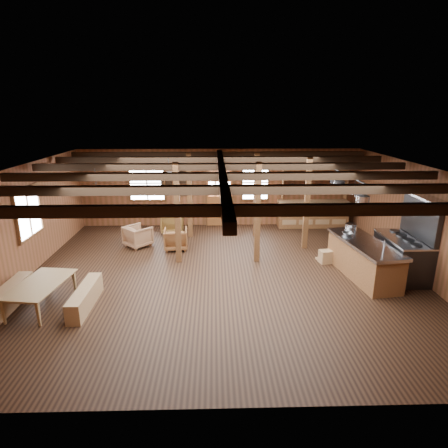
{
  "coord_description": "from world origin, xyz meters",
  "views": [
    {
      "loc": [
        -0.2,
        -8.86,
        4.11
      ],
      "look_at": [
        0.07,
        0.89,
        1.13
      ],
      "focal_mm": 30.0,
      "sensor_mm": 36.0,
      "label": 1
    }
  ],
  "objects_px": {
    "armchair_a": "(172,223)",
    "kitchen_island": "(363,259)",
    "commercial_range": "(405,251)",
    "dining_table": "(43,295)",
    "armchair_b": "(176,239)",
    "armchair_c": "(138,236)"
  },
  "relations": [
    {
      "from": "dining_table",
      "to": "armchair_c",
      "type": "distance_m",
      "value": 4.01
    },
    {
      "from": "kitchen_island",
      "to": "dining_table",
      "type": "distance_m",
      "value": 7.63
    },
    {
      "from": "armchair_a",
      "to": "kitchen_island",
      "type": "bearing_deg",
      "value": 143.19
    },
    {
      "from": "commercial_range",
      "to": "dining_table",
      "type": "relative_size",
      "value": 1.34
    },
    {
      "from": "armchair_b",
      "to": "armchair_c",
      "type": "xyz_separation_m",
      "value": [
        -1.21,
        0.29,
        0.01
      ]
    },
    {
      "from": "dining_table",
      "to": "armchair_c",
      "type": "bearing_deg",
      "value": -11.6
    },
    {
      "from": "armchair_a",
      "to": "commercial_range",
      "type": "bearing_deg",
      "value": 147.97
    },
    {
      "from": "commercial_range",
      "to": "armchair_b",
      "type": "relative_size",
      "value": 3.01
    },
    {
      "from": "kitchen_island",
      "to": "dining_table",
      "type": "xyz_separation_m",
      "value": [
        -7.5,
        -1.39,
        -0.19
      ]
    },
    {
      "from": "armchair_b",
      "to": "armchair_c",
      "type": "height_order",
      "value": "armchair_c"
    },
    {
      "from": "commercial_range",
      "to": "dining_table",
      "type": "distance_m",
      "value": 8.67
    },
    {
      "from": "armchair_a",
      "to": "armchair_c",
      "type": "distance_m",
      "value": 1.67
    },
    {
      "from": "armchair_a",
      "to": "dining_table",
      "type": "bearing_deg",
      "value": 65.43
    },
    {
      "from": "armchair_b",
      "to": "armchair_c",
      "type": "bearing_deg",
      "value": -17.76
    },
    {
      "from": "commercial_range",
      "to": "armchair_c",
      "type": "height_order",
      "value": "commercial_range"
    },
    {
      "from": "kitchen_island",
      "to": "armchair_c",
      "type": "xyz_separation_m",
      "value": [
        -6.18,
        2.39,
        -0.15
      ]
    },
    {
      "from": "commercial_range",
      "to": "kitchen_island",
      "type": "bearing_deg",
      "value": -179.83
    },
    {
      "from": "commercial_range",
      "to": "armchair_a",
      "type": "relative_size",
      "value": 2.83
    },
    {
      "from": "commercial_range",
      "to": "armchair_a",
      "type": "distance_m",
      "value": 7.35
    },
    {
      "from": "armchair_a",
      "to": "armchair_b",
      "type": "xyz_separation_m",
      "value": [
        0.28,
        -1.68,
        -0.02
      ]
    },
    {
      "from": "dining_table",
      "to": "armchair_b",
      "type": "xyz_separation_m",
      "value": [
        2.52,
        3.49,
        0.04
      ]
    },
    {
      "from": "dining_table",
      "to": "kitchen_island",
      "type": "bearing_deg",
      "value": -71.9
    }
  ]
}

